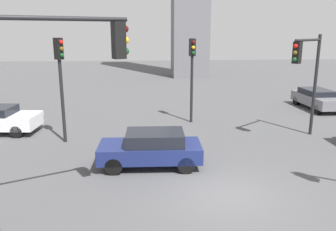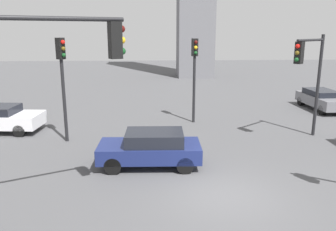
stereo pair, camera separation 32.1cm
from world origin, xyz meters
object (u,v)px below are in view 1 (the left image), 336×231
object	(u,v)px
traffic_light_1	(51,77)
traffic_light_2	(192,65)
traffic_light_3	(307,67)
traffic_light_0	(60,71)
car_2	(151,148)
car_5	(317,98)

from	to	relation	value
traffic_light_1	traffic_light_2	size ratio (longest dim) A/B	1.21
traffic_light_3	traffic_light_2	bearing A→B (deg)	-74.92
traffic_light_0	traffic_light_3	size ratio (longest dim) A/B	0.97
car_2	traffic_light_1	bearing A→B (deg)	60.37
traffic_light_0	traffic_light_2	bearing A→B (deg)	60.72
traffic_light_2	car_5	bearing A→B (deg)	97.55
traffic_light_0	traffic_light_2	xyz separation A→B (m)	(6.80, 3.28, -0.08)
traffic_light_2	car_2	world-z (taller)	traffic_light_2
traffic_light_0	traffic_light_3	world-z (taller)	traffic_light_3
traffic_light_2	car_5	distance (m)	10.19
traffic_light_2	traffic_light_3	xyz separation A→B (m)	(5.10, -3.71, 0.20)
traffic_light_3	car_5	size ratio (longest dim) A/B	1.17
car_2	car_5	bearing A→B (deg)	-139.28
traffic_light_0	car_2	distance (m)	6.10
traffic_light_0	traffic_light_2	size ratio (longest dim) A/B	1.02
car_2	car_5	size ratio (longest dim) A/B	0.93
car_2	car_5	xyz separation A→B (m)	(12.01, 9.66, -0.03)
traffic_light_0	traffic_light_1	bearing A→B (deg)	-43.96
car_2	traffic_light_2	bearing A→B (deg)	-109.25
traffic_light_0	car_2	bearing A→B (deg)	-4.98
traffic_light_2	car_5	world-z (taller)	traffic_light_2
traffic_light_0	traffic_light_1	distance (m)	7.97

